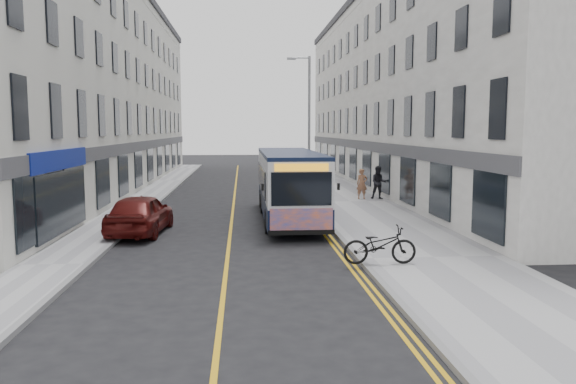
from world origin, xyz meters
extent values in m
plane|color=black|center=(0.00, 0.00, 0.00)|extent=(140.00, 140.00, 0.00)
cube|color=#99999C|center=(6.25, 12.00, 0.06)|extent=(4.50, 64.00, 0.12)
cube|color=#99999C|center=(-5.00, 12.00, 0.06)|extent=(2.00, 64.00, 0.12)
cube|color=slate|center=(4.00, 12.00, 0.07)|extent=(0.18, 64.00, 0.13)
cube|color=slate|center=(-4.00, 12.00, 0.07)|extent=(0.18, 64.00, 0.13)
cube|color=gold|center=(0.00, 12.00, 0.00)|extent=(0.12, 64.00, 0.01)
cube|color=gold|center=(3.55, 12.00, 0.00)|extent=(0.10, 64.00, 0.01)
cube|color=gold|center=(3.75, 12.00, 0.00)|extent=(0.10, 64.00, 0.01)
cube|color=white|center=(11.50, 21.00, 6.50)|extent=(6.00, 46.00, 13.00)
cube|color=silver|center=(-9.00, 21.00, 6.50)|extent=(6.00, 46.00, 13.00)
cylinder|color=gray|center=(4.25, 14.00, 4.00)|extent=(0.14, 0.14, 8.00)
cylinder|color=gray|center=(3.75, 14.00, 7.90)|extent=(1.00, 0.08, 0.08)
cube|color=gray|center=(3.25, 14.00, 7.85)|extent=(0.50, 0.18, 0.12)
cube|color=black|center=(2.52, 6.84, 0.75)|extent=(2.34, 10.29, 0.84)
cube|color=silver|center=(2.52, 6.84, 2.01)|extent=(2.34, 10.29, 1.68)
cube|color=black|center=(2.52, 6.84, 2.93)|extent=(2.36, 10.29, 0.15)
cube|color=black|center=(1.33, 7.41, 1.82)|extent=(0.04, 8.05, 1.08)
cube|color=black|center=(3.71, 7.41, 1.82)|extent=(0.04, 8.05, 1.08)
cube|color=black|center=(2.52, 1.68, 1.92)|extent=(2.11, 0.04, 1.17)
cube|color=orange|center=(2.52, 1.68, 0.80)|extent=(2.20, 0.04, 0.89)
cube|color=orange|center=(2.52, 1.67, 2.67)|extent=(1.87, 0.04, 0.26)
cylinder|color=black|center=(1.47, 3.76, 0.47)|extent=(0.26, 0.94, 0.94)
cylinder|color=black|center=(3.58, 3.76, 0.47)|extent=(0.26, 0.94, 0.94)
cylinder|color=black|center=(1.47, 8.90, 0.47)|extent=(0.26, 0.94, 0.94)
cylinder|color=black|center=(3.58, 8.90, 0.47)|extent=(0.26, 0.94, 0.94)
cylinder|color=black|center=(1.47, 10.59, 0.47)|extent=(0.26, 0.94, 0.94)
cylinder|color=black|center=(3.58, 10.59, 0.47)|extent=(0.26, 0.94, 0.94)
imported|color=black|center=(4.40, -1.97, 0.67)|extent=(2.11, 0.77, 1.10)
imported|color=#915F42|center=(7.09, 12.97, 0.96)|extent=(0.62, 0.42, 1.68)
imported|color=black|center=(8.00, 12.84, 1.04)|extent=(1.00, 0.84, 1.83)
imported|color=silver|center=(3.20, 20.46, 0.72)|extent=(1.96, 4.52, 1.45)
imported|color=#4D0F0C|center=(-3.40, 3.97, 0.78)|extent=(2.19, 4.70, 1.56)
camera|label=1|loc=(0.49, -17.50, 3.98)|focal=35.00mm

